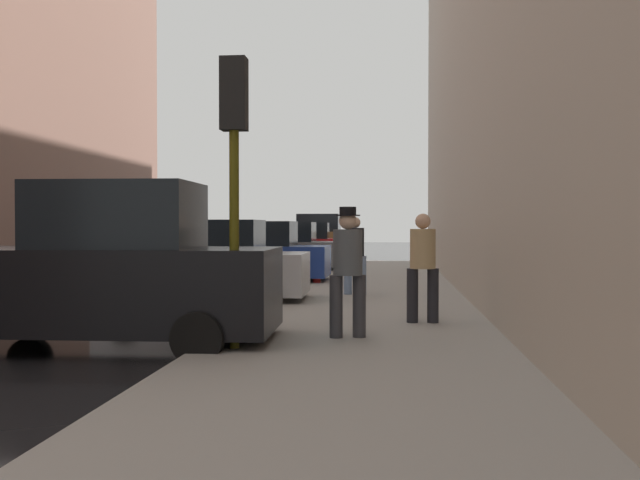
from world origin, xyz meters
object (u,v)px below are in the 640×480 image
Objects in this scene: pedestrian_in_tan_coat at (423,262)px; pedestrian_with_beanie at (348,265)px; parked_silver_sedan at (208,265)px; parked_blue_sedan at (255,255)px; fire_hydrant at (317,270)px; pedestrian_in_jeans at (355,251)px; traffic_light at (234,138)px; parked_gray_coupe at (283,249)px; parked_bronze_suv at (316,238)px; parked_red_hatchback at (303,245)px; parked_black_suv at (108,273)px.

pedestrian_with_beanie is at bearing -124.13° from pedestrian_in_tan_coat.
parked_blue_sedan is at bearing 90.00° from parked_silver_sedan.
pedestrian_in_jeans is at bearing -69.41° from fire_hydrant.
fire_hydrant is 0.20× the size of traffic_light.
fire_hydrant is at bearing -20.33° from parked_blue_sedan.
parked_blue_sedan and parked_gray_coupe have the same top height.
parked_gray_coupe is at bearing 90.00° from parked_silver_sedan.
parked_gray_coupe is at bearing 96.62° from traffic_light.
parked_bronze_suv is at bearing 99.97° from pedestrian_in_tan_coat.
fire_hydrant is at bearing -72.66° from parked_gray_coupe.
parked_silver_sedan is 1.01× the size of parked_blue_sedan.
parked_red_hatchback is (-0.00, 10.78, 0.00)m from parked_blue_sedan.
parked_bronze_suv is at bearing 96.15° from fire_hydrant.
pedestrian_in_tan_coat is at bearing -73.90° from pedestrian_in_jeans.
traffic_light reaches higher than parked_silver_sedan.
parked_red_hatchback is 6.05× the size of fire_hydrant.
pedestrian_in_jeans is at bearing 106.10° from pedestrian_in_tan_coat.
parked_bronze_suv is (-0.00, 21.18, 0.18)m from parked_silver_sedan.
pedestrian_in_tan_coat is (2.48, -7.64, 0.61)m from fire_hydrant.
parked_black_suv is 1.10× the size of parked_silver_sedan.
parked_black_suv is at bearing -90.00° from parked_bronze_suv.
parked_bronze_suv is (-0.00, 16.06, 0.18)m from parked_blue_sedan.
fire_hydrant is (1.80, 4.45, -0.35)m from parked_silver_sedan.
parked_silver_sedan is at bearing -156.74° from pedestrian_in_jeans.
parked_red_hatchback is 2.49× the size of pedestrian_in_jeans.
parked_bronze_suv is 2.71× the size of pedestrian_in_jeans.
parked_black_suv is 2.72× the size of pedestrian_in_tan_coat.
parked_bronze_suv reaches higher than parked_silver_sedan.
parked_red_hatchback is 19.57m from pedestrian_in_tan_coat.
traffic_light is at bearing -15.96° from parked_black_suv.
parked_silver_sedan is 5.34m from pedestrian_in_tan_coat.
pedestrian_with_beanie is at bearing -82.96° from parked_bronze_suv.
fire_hydrant is 0.40× the size of pedestrian_with_beanie.
parked_silver_sedan is at bearing -112.06° from fire_hydrant.
pedestrian_in_tan_coat is (2.43, 2.55, -1.65)m from traffic_light.
pedestrian_in_tan_coat is 1.92m from pedestrian_with_beanie.
parked_red_hatchback is 11.60m from fire_hydrant.
parked_black_suv is at bearing -90.00° from parked_silver_sedan.
pedestrian_in_tan_coat reaches higher than fire_hydrant.
parked_black_suv is 9.84m from fire_hydrant.
pedestrian_in_jeans is at bearing 80.79° from traffic_light.
parked_blue_sedan is 11.18m from traffic_light.
parked_blue_sedan is 1.17× the size of traffic_light.
pedestrian_in_tan_coat reaches higher than parked_red_hatchback.
pedestrian_with_beanie is (3.20, -15.00, 0.29)m from parked_gray_coupe.
pedestrian_with_beanie reaches higher than parked_silver_sedan.
traffic_light is 2.03× the size of pedestrian_with_beanie.
parked_blue_sedan is 5.99× the size of fire_hydrant.
parked_blue_sedan is 10.78m from parked_red_hatchback.
pedestrian_in_tan_coat is at bearing 25.29° from parked_black_suv.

